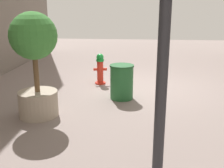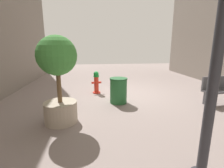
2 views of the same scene
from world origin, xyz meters
name	(u,v)px [view 1 (image 1 of 2)]	position (x,y,z in m)	size (l,w,h in m)	color
ground_plane	(143,87)	(0.00, 0.00, 0.00)	(23.40, 23.40, 0.00)	gray
fire_hydrant	(100,69)	(1.30, -0.22, 0.47)	(0.42, 0.39, 0.93)	red
planter_tree	(35,57)	(2.29, 2.44, 1.30)	(0.97, 0.97, 2.22)	tan
trash_bin	(122,82)	(0.57, 1.11, 0.44)	(0.61, 0.61, 0.88)	#266633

